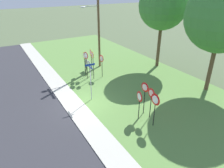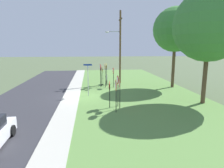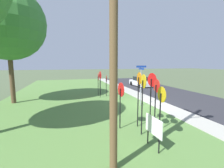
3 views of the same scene
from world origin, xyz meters
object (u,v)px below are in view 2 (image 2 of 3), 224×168
at_px(utility_pole, 119,45).
at_px(yield_sign_near_right, 109,88).
at_px(stop_sign_far_center, 106,70).
at_px(yield_sign_near_left, 116,88).
at_px(yield_sign_far_right, 120,87).
at_px(stop_sign_far_left, 101,71).
at_px(stop_sign_far_right, 105,71).
at_px(oak_tree_right, 209,26).
at_px(oak_tree_left, 175,30).
at_px(yield_sign_far_left, 118,83).
at_px(stop_sign_near_left, 113,73).
at_px(stop_sign_near_right, 103,72).
at_px(street_name_post, 88,77).
at_px(stop_sign_center_tall, 100,70).
at_px(notice_board, 107,78).

bearing_deg(utility_pole, yield_sign_near_right, -12.43).
bearing_deg(yield_sign_near_right, stop_sign_far_center, -173.98).
xyz_separation_m(yield_sign_near_left, yield_sign_far_right, (-0.85, 0.41, -0.09)).
xyz_separation_m(stop_sign_far_left, yield_sign_near_left, (9.96, 0.49, 0.01)).
distance_m(stop_sign_far_right, yield_sign_near_right, 7.84).
height_order(stop_sign_far_center, oak_tree_right, oak_tree_right).
distance_m(yield_sign_near_right, oak_tree_left, 12.21).
distance_m(yield_sign_far_left, oak_tree_left, 11.42).
bearing_deg(stop_sign_far_right, stop_sign_far_center, 171.56).
bearing_deg(stop_sign_near_left, utility_pole, 154.12).
distance_m(stop_sign_far_left, yield_sign_near_left, 9.97).
xyz_separation_m(yield_sign_near_right, yield_sign_far_left, (-0.32, 0.71, 0.28)).
height_order(stop_sign_near_right, street_name_post, street_name_post).
height_order(stop_sign_near_right, stop_sign_far_right, stop_sign_far_right).
distance_m(stop_sign_near_left, oak_tree_left, 8.69).
xyz_separation_m(stop_sign_far_center, yield_sign_near_right, (8.74, -0.51, -0.39)).
distance_m(stop_sign_near_left, stop_sign_far_right, 1.02).
bearing_deg(yield_sign_near_right, stop_sign_center_tall, -168.76).
bearing_deg(oak_tree_left, oak_tree_right, -1.59).
relative_size(stop_sign_far_right, yield_sign_far_left, 1.12).
relative_size(stop_sign_near_right, stop_sign_center_tall, 0.84).
xyz_separation_m(stop_sign_near_right, stop_sign_far_center, (0.81, 0.41, 0.31)).
bearing_deg(stop_sign_far_left, stop_sign_far_right, 31.02).
bearing_deg(yield_sign_near_left, stop_sign_near_left, 173.95).
bearing_deg(yield_sign_near_right, stop_sign_far_left, -169.74).
relative_size(yield_sign_far_right, oak_tree_left, 0.25).
distance_m(stop_sign_near_left, oak_tree_right, 11.14).
bearing_deg(yield_sign_far_left, yield_sign_near_left, -18.54).
relative_size(stop_sign_near_left, notice_board, 1.88).
bearing_deg(notice_board, utility_pole, 111.64).
height_order(stop_sign_near_right, stop_sign_far_center, stop_sign_far_center).
distance_m(stop_sign_center_tall, notice_board, 2.32).
distance_m(yield_sign_near_left, notice_board, 11.14).
bearing_deg(oak_tree_right, stop_sign_far_right, -133.10).
bearing_deg(yield_sign_near_left, utility_pole, 170.04).
height_order(street_name_post, oak_tree_left, oak_tree_left).
distance_m(stop_sign_far_center, notice_board, 1.66).
xyz_separation_m(yield_sign_near_left, oak_tree_right, (-1.63, 7.80, 4.61)).
xyz_separation_m(stop_sign_center_tall, yield_sign_near_left, (9.32, 0.62, -0.19)).
height_order(stop_sign_near_right, yield_sign_far_left, yield_sign_far_left).
bearing_deg(stop_sign_near_right, stop_sign_far_right, 11.31).
bearing_deg(yield_sign_near_right, stop_sign_near_left, -179.67).
height_order(stop_sign_center_tall, yield_sign_far_left, stop_sign_center_tall).
height_order(stop_sign_far_right, utility_pole, utility_pole).
height_order(notice_board, oak_tree_right, oak_tree_right).
height_order(yield_sign_near_right, utility_pole, utility_pole).
xyz_separation_m(stop_sign_far_right, oak_tree_right, (7.37, 7.87, 4.43)).
bearing_deg(utility_pole, stop_sign_center_tall, -46.06).
relative_size(stop_sign_far_right, oak_tree_left, 0.31).
distance_m(street_name_post, notice_board, 6.25).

